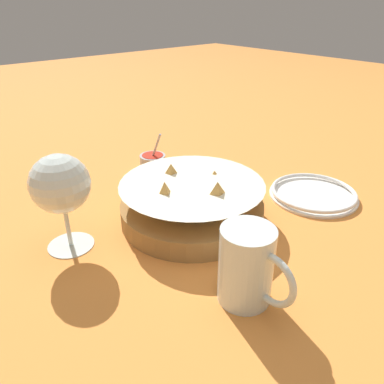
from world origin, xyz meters
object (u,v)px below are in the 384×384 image
object	(u,v)px
food_basket	(192,203)
beer_mug	(247,268)
wine_glass	(60,186)
side_plate	(313,193)
sauce_cup	(153,163)

from	to	relation	value
food_basket	beer_mug	size ratio (longest dim) A/B	2.26
wine_glass	side_plate	distance (m)	0.48
wine_glass	sauce_cup	bearing A→B (deg)	117.99
sauce_cup	wine_glass	distance (m)	0.31
beer_mug	side_plate	xyz separation A→B (m)	(-0.10, 0.32, -0.04)
wine_glass	food_basket	bearing A→B (deg)	71.08
food_basket	wine_glass	xyz separation A→B (m)	(-0.07, -0.20, 0.07)
beer_mug	food_basket	bearing A→B (deg)	158.48
beer_mug	wine_glass	bearing A→B (deg)	-155.07
sauce_cup	wine_glass	xyz separation A→B (m)	(0.14, -0.27, 0.08)
sauce_cup	side_plate	bearing A→B (deg)	29.97
side_plate	sauce_cup	bearing A→B (deg)	-150.03
food_basket	sauce_cup	world-z (taller)	sauce_cup
food_basket	sauce_cup	bearing A→B (deg)	162.76
wine_glass	side_plate	world-z (taller)	wine_glass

